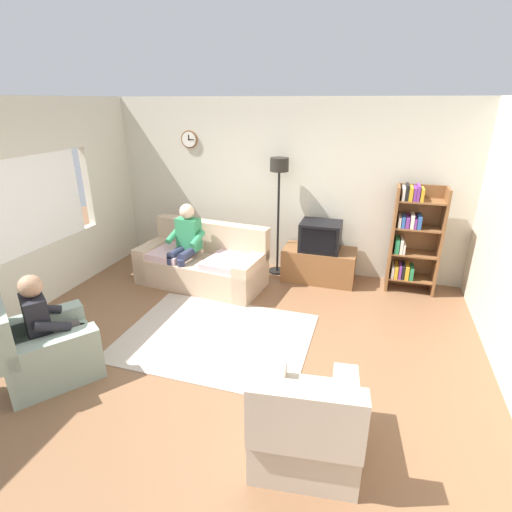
% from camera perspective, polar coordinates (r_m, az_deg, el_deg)
% --- Properties ---
extents(ground_plane, '(12.00, 12.00, 0.00)m').
position_cam_1_polar(ground_plane, '(4.58, -4.37, -13.77)').
color(ground_plane, brown).
extents(back_wall_assembly, '(6.20, 0.17, 2.70)m').
position_cam_1_polar(back_wall_assembly, '(6.41, 4.03, 9.94)').
color(back_wall_assembly, beige).
rests_on(back_wall_assembly, ground_plane).
extents(left_wall_assembly, '(0.12, 5.80, 2.70)m').
position_cam_1_polar(left_wall_assembly, '(5.67, -32.79, 4.84)').
color(left_wall_assembly, beige).
rests_on(left_wall_assembly, ground_plane).
extents(couch, '(1.99, 1.08, 0.90)m').
position_cam_1_polar(couch, '(6.07, -7.73, -1.15)').
color(couch, tan).
rests_on(couch, ground_plane).
extents(tv_stand, '(1.10, 0.56, 0.51)m').
position_cam_1_polar(tv_stand, '(6.23, 9.09, -1.22)').
color(tv_stand, brown).
rests_on(tv_stand, ground_plane).
extents(tv, '(0.60, 0.49, 0.44)m').
position_cam_1_polar(tv, '(6.04, 9.31, 2.85)').
color(tv, black).
rests_on(tv, tv_stand).
extents(bookshelf, '(0.68, 0.36, 1.58)m').
position_cam_1_polar(bookshelf, '(6.08, 21.67, 2.55)').
color(bookshelf, brown).
rests_on(bookshelf, ground_plane).
extents(floor_lamp, '(0.28, 0.28, 1.85)m').
position_cam_1_polar(floor_lamp, '(6.09, 3.34, 10.30)').
color(floor_lamp, black).
rests_on(floor_lamp, ground_plane).
extents(armchair_near_window, '(1.17, 1.18, 0.90)m').
position_cam_1_polar(armchair_near_window, '(4.62, -28.26, -11.94)').
color(armchair_near_window, gray).
rests_on(armchair_near_window, ground_plane).
extents(armchair_near_bookshelf, '(0.90, 0.97, 0.90)m').
position_cam_1_polar(armchair_near_bookshelf, '(3.37, 7.20, -23.03)').
color(armchair_near_bookshelf, '#BCAD99').
rests_on(armchair_near_bookshelf, ground_plane).
extents(area_rug, '(2.20, 1.70, 0.01)m').
position_cam_1_polar(area_rug, '(4.84, -5.77, -11.54)').
color(area_rug, '#AD9E8E').
rests_on(area_rug, ground_plane).
extents(person_on_couch, '(0.54, 0.57, 1.24)m').
position_cam_1_polar(person_on_couch, '(5.93, -10.21, 2.14)').
color(person_on_couch, '#338C59').
rests_on(person_on_couch, ground_plane).
extents(person_in_left_armchair, '(0.62, 0.64, 1.12)m').
position_cam_1_polar(person_in_left_armchair, '(4.47, -27.85, -8.27)').
color(person_in_left_armchair, black).
rests_on(person_in_left_armchair, ground_plane).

